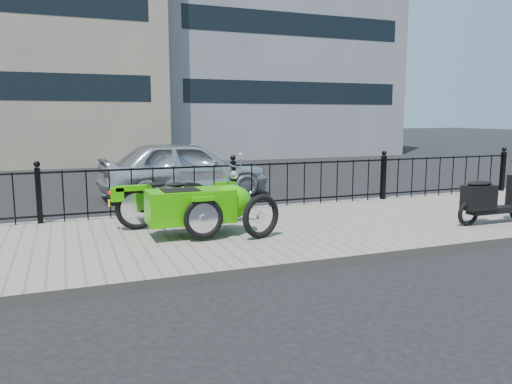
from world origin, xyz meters
name	(u,v)px	position (x,y,z in m)	size (l,w,h in m)	color
ground	(257,229)	(0.00, 0.00, 0.00)	(120.00, 120.00, 0.00)	black
sidewalk	(268,232)	(0.00, -0.50, 0.06)	(30.00, 3.80, 0.12)	gray
curb	(231,211)	(0.00, 1.44, 0.06)	(30.00, 0.10, 0.12)	gray
iron_fence	(233,186)	(0.00, 1.30, 0.59)	(14.11, 0.11, 1.08)	black
building_grey	(264,7)	(7.00, 16.99, 7.50)	(12.00, 8.01, 15.00)	gray
motorcycle_sidecar	(199,203)	(-1.14, -0.41, 0.59)	(2.28, 1.48, 0.98)	black
scooter	(490,200)	(3.67, -1.51, 0.53)	(1.57, 0.46, 1.06)	black
spare_tire	(261,216)	(-0.36, -1.07, 0.46)	(0.67, 0.67, 0.10)	black
sedan_car	(184,168)	(-0.34, 3.99, 0.69)	(1.63, 4.05, 1.38)	silver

